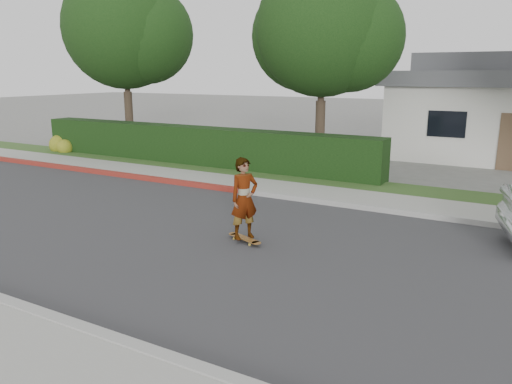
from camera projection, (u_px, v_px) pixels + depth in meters
ground at (117, 223)px, 11.98m from camera, size 120.00×120.00×0.00m
road at (117, 223)px, 11.98m from camera, size 60.00×8.00×0.01m
curb_far at (213, 187)px, 15.44m from camera, size 60.00×0.20×0.15m
curb_red_section at (97, 172)px, 17.82m from camera, size 12.00×0.21×0.15m
sidewalk_far at (229, 182)px, 16.20m from camera, size 60.00×1.60×0.12m
planting_strip at (253, 174)px, 17.56m from camera, size 60.00×1.60×0.10m
hedge at (194, 146)px, 19.34m from camera, size 15.00×1.00×1.50m
flowering_shrub at (61, 146)px, 22.38m from camera, size 1.40×1.00×0.90m
tree_left at (127, 31)px, 21.69m from camera, size 5.99×5.21×8.00m
tree_center at (324, 33)px, 17.91m from camera, size 5.66×4.84×7.44m
skateboard at (245, 238)px, 10.63m from camera, size 0.99×0.52×0.09m
skateboarder at (244, 199)px, 10.43m from camera, size 0.67×0.75×1.73m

